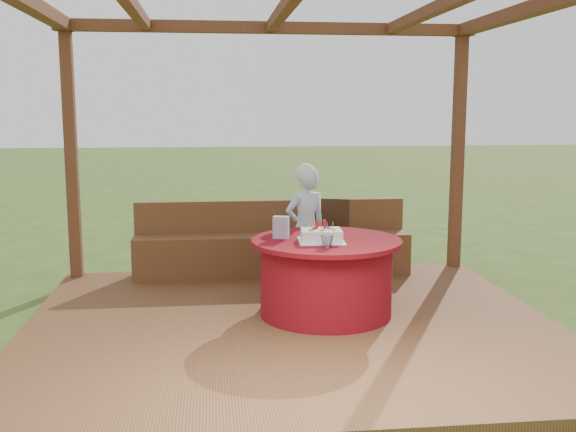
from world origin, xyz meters
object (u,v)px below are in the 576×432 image
object	(u,v)px
bench	(273,251)
elderly_woman	(306,225)
table	(326,276)
chair	(327,238)
gift_bag	(281,227)
birthday_cake	(321,235)
drinking_glass	(327,241)

from	to	relation	value
bench	elderly_woman	size ratio (longest dim) A/B	2.37
table	chair	size ratio (longest dim) A/B	1.49
elderly_woman	gift_bag	bearing A→B (deg)	-111.90
chair	birthday_cake	size ratio (longest dim) A/B	2.13
birthday_cake	gift_bag	world-z (taller)	gift_bag
bench	chair	size ratio (longest dim) A/B	3.40
bench	chair	world-z (taller)	chair
birthday_cake	drinking_glass	distance (m)	0.26
chair	table	bearing A→B (deg)	-100.35
bench	birthday_cake	bearing A→B (deg)	-80.50
gift_bag	drinking_glass	distance (m)	0.56
table	birthday_cake	size ratio (longest dim) A/B	3.18
bench	birthday_cake	size ratio (longest dim) A/B	7.25
table	drinking_glass	world-z (taller)	drinking_glass
drinking_glass	table	bearing A→B (deg)	81.20
elderly_woman	gift_bag	world-z (taller)	elderly_woman
elderly_woman	gift_bag	xyz separation A→B (m)	(-0.34, -0.85, 0.13)
bench	table	world-z (taller)	bench
table	elderly_woman	world-z (taller)	elderly_woman
elderly_woman	birthday_cake	bearing A→B (deg)	-90.77
table	elderly_woman	distance (m)	0.99
bench	table	distance (m)	1.57
gift_bag	birthday_cake	bearing A→B (deg)	-13.33
chair	gift_bag	world-z (taller)	chair
birthday_cake	gift_bag	distance (m)	0.38
chair	gift_bag	bearing A→B (deg)	-121.48
elderly_woman	drinking_glass	bearing A→B (deg)	-90.39
bench	drinking_glass	bearing A→B (deg)	-81.65
gift_bag	drinking_glass	bearing A→B (deg)	-37.29
bench	elderly_woman	xyz separation A→B (m)	(0.28, -0.58, 0.38)
bench	birthday_cake	distance (m)	1.70
birthday_cake	elderly_woman	bearing A→B (deg)	89.23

